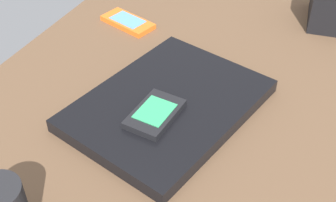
% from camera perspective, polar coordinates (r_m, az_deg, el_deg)
% --- Properties ---
extents(desk_surface, '(1.20, 0.80, 0.03)m').
position_cam_1_polar(desk_surface, '(0.74, 3.02, -4.14)').
color(desk_surface, brown).
rests_on(desk_surface, ground).
extents(laptop_closed, '(0.37, 0.30, 0.02)m').
position_cam_1_polar(laptop_closed, '(0.75, -0.00, -0.50)').
color(laptop_closed, black).
rests_on(laptop_closed, desk_surface).
extents(cell_phone_on_laptop, '(0.10, 0.07, 0.01)m').
position_cam_1_polar(cell_phone_on_laptop, '(0.70, -1.68, -1.62)').
color(cell_phone_on_laptop, black).
rests_on(cell_phone_on_laptop, laptop_closed).
extents(cell_phone_on_desk, '(0.08, 0.13, 0.01)m').
position_cam_1_polar(cell_phone_on_desk, '(0.99, -5.15, 10.00)').
color(cell_phone_on_desk, orange).
rests_on(cell_phone_on_desk, desk_surface).
extents(desk_organizer, '(0.15, 0.11, 0.10)m').
position_cam_1_polar(desk_organizer, '(1.04, 20.57, 11.98)').
color(desk_organizer, black).
rests_on(desk_organizer, desk_surface).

